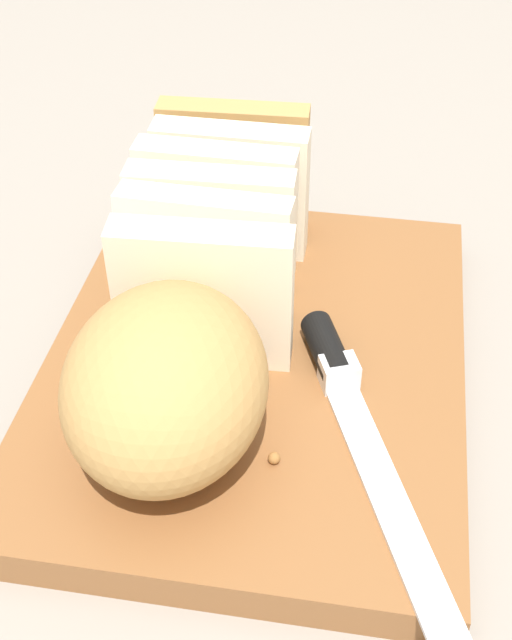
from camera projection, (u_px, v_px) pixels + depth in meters
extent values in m
plane|color=gray|center=(256.00, 380.00, 0.63)|extent=(3.00, 3.00, 0.00)
cube|color=brown|center=(256.00, 367.00, 0.62)|extent=(0.38, 0.29, 0.03)
ellipsoid|color=tan|center=(166.00, 385.00, 0.51)|extent=(0.15, 0.12, 0.11)
cube|color=#F2E8CC|center=(203.00, 296.00, 0.57)|extent=(0.04, 0.12, 0.11)
cube|color=#F2E8CC|center=(205.00, 266.00, 0.60)|extent=(0.04, 0.12, 0.11)
cube|color=#F2E8CC|center=(212.00, 238.00, 0.62)|extent=(0.03, 0.12, 0.11)
cube|color=#F2E8CC|center=(217.00, 213.00, 0.65)|extent=(0.03, 0.12, 0.11)
cube|color=#F2E8CC|center=(232.00, 190.00, 0.67)|extent=(0.03, 0.12, 0.11)
cube|color=tan|center=(234.00, 168.00, 0.70)|extent=(0.03, 0.12, 0.11)
cube|color=silver|center=(392.00, 508.00, 0.51)|extent=(0.21, 0.10, 0.00)
cylinder|color=black|center=(327.00, 345.00, 0.60)|extent=(0.06, 0.04, 0.02)
cube|color=silver|center=(339.00, 373.00, 0.58)|extent=(0.03, 0.03, 0.02)
sphere|color=#996633|center=(199.00, 360.00, 0.60)|extent=(0.00, 0.00, 0.00)
sphere|color=#996633|center=(274.00, 458.00, 0.53)|extent=(0.01, 0.01, 0.01)
sphere|color=#996633|center=(186.00, 340.00, 0.62)|extent=(0.00, 0.00, 0.00)
sphere|color=#996633|center=(186.00, 338.00, 0.62)|extent=(0.01, 0.01, 0.01)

